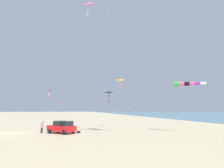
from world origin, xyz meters
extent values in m
plane|color=#C6B58C|center=(0.00, 0.00, 0.00)|extent=(600.00, 600.00, 0.00)
cube|color=red|center=(7.16, -2.08, 0.75)|extent=(4.40, 4.29, 0.84)
cube|color=black|center=(7.41, -2.32, 1.51)|extent=(3.00, 2.95, 0.68)
cylinder|color=black|center=(5.46, -1.76, 0.33)|extent=(0.63, 0.61, 0.66)
cylinder|color=black|center=(6.72, -0.41, 0.33)|extent=(0.63, 0.61, 0.66)
cylinder|color=black|center=(7.59, -3.75, 0.33)|extent=(0.63, 0.61, 0.66)
cylinder|color=black|center=(8.86, -2.40, 0.33)|extent=(0.63, 0.61, 0.66)
cube|color=black|center=(9.68, -1.86, 0.18)|extent=(0.60, 0.40, 0.36)
cube|color=white|center=(9.68, -1.86, 0.39)|extent=(0.62, 0.42, 0.06)
cube|color=#232328|center=(4.24, -0.97, 0.40)|extent=(0.32, 0.17, 0.80)
cylinder|color=#8E6B9E|center=(4.24, -0.97, 1.13)|extent=(0.38, 0.38, 0.66)
sphere|color=#A37551|center=(4.24, -0.97, 1.58)|extent=(0.25, 0.25, 0.25)
cylinder|color=#8E6B9E|center=(4.41, -0.82, 1.62)|extent=(0.41, 0.12, 0.50)
cylinder|color=#8E6B9E|center=(4.40, -1.14, 1.62)|extent=(0.41, 0.12, 0.50)
pyramid|color=orange|center=(17.26, 2.27, 9.00)|extent=(1.21, 0.87, 0.47)
cylinder|color=black|center=(17.26, 2.30, 8.94)|extent=(0.17, 0.88, 0.51)
cylinder|color=orange|center=(17.25, 2.29, 8.64)|extent=(0.12, 0.14, 0.51)
cylinder|color=#EF4C93|center=(17.25, 2.26, 8.13)|extent=(0.12, 0.13, 0.51)
cylinder|color=orange|center=(17.25, 2.26, 7.63)|extent=(0.12, 0.14, 0.51)
cylinder|color=white|center=(14.08, 0.91, 4.45)|extent=(6.38, 2.80, 8.90)
pyramid|color=red|center=(4.57, 4.39, 7.12)|extent=(1.15, 1.31, 0.27)
cylinder|color=black|center=(4.58, 4.40, 7.05)|extent=(0.87, 0.47, 0.21)
cylinder|color=red|center=(4.57, 4.42, 6.76)|extent=(0.09, 0.13, 0.50)
cylinder|color=white|center=(4.57, 4.43, 6.26)|extent=(0.08, 0.12, 0.50)
cylinder|color=red|center=(4.58, 4.43, 5.77)|extent=(0.10, 0.14, 0.50)
cylinder|color=white|center=(-0.33, 4.42, 3.51)|extent=(9.82, 0.05, 7.02)
pyramid|color=#EF4C93|center=(9.71, -15.32, 13.72)|extent=(1.09, 0.98, 0.44)
cylinder|color=black|center=(9.73, -15.29, 13.67)|extent=(0.40, 0.60, 0.50)
cylinder|color=#EF4C93|center=(9.74, -15.27, 13.42)|extent=(0.11, 0.12, 0.43)
cylinder|color=#1EB7C6|center=(9.72, -15.24, 13.00)|extent=(0.13, 0.10, 0.43)
cylinder|color=#EF4C93|center=(9.68, -15.22, 12.58)|extent=(0.13, 0.12, 0.43)
cylinder|color=white|center=(7.51, -8.98, 6.82)|extent=(4.45, 12.63, 13.64)
pyramid|color=black|center=(14.15, -3.07, 6.22)|extent=(1.31, 1.00, 0.33)
cylinder|color=black|center=(14.15, -3.05, 6.15)|extent=(0.23, 1.02, 0.29)
cylinder|color=black|center=(14.15, -3.05, 5.83)|extent=(0.13, 0.12, 0.53)
cylinder|color=red|center=(14.15, -3.06, 5.30)|extent=(0.14, 0.15, 0.54)
cylinder|color=black|center=(14.13, -3.11, 4.77)|extent=(0.11, 0.16, 0.54)
cylinder|color=white|center=(12.00, -3.15, 3.06)|extent=(4.31, 0.22, 6.11)
cylinder|color=white|center=(10.88, -10.55, 10.53)|extent=(6.66, 13.10, 21.06)
cylinder|color=green|center=(24.26, -5.65, 7.38)|extent=(1.09, 1.09, 0.80)
cylinder|color=#EF4C93|center=(24.77, -6.18, 7.35)|extent=(1.02, 1.03, 0.71)
cylinder|color=black|center=(25.28, -6.72, 7.33)|extent=(0.96, 0.97, 0.63)
cylinder|color=#EF4C93|center=(25.79, -7.25, 7.31)|extent=(0.90, 0.90, 0.54)
cylinder|color=purple|center=(26.30, -7.78, 7.28)|extent=(0.83, 0.84, 0.46)
cylinder|color=white|center=(26.80, -8.32, 7.26)|extent=(0.77, 0.78, 0.37)
cylinder|color=white|center=(16.13, -4.94, 3.60)|extent=(15.75, 0.89, 7.20)
cylinder|color=white|center=(8.42, -6.92, 8.60)|extent=(4.48, 11.78, 17.20)
cylinder|color=white|center=(11.76, -6.93, 9.13)|extent=(7.25, 9.45, 18.26)
camera|label=1|loc=(8.14, -34.25, 3.54)|focal=33.23mm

